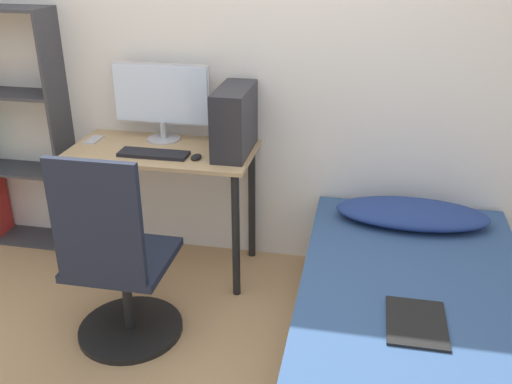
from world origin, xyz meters
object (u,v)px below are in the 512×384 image
(office_chair, at_px, (118,274))
(keyboard, at_px, (154,154))
(pc_tower, at_px, (234,121))
(monitor, at_px, (161,98))
(bed, at_px, (412,334))

(office_chair, bearing_deg, keyboard, 92.00)
(keyboard, xyz_separation_m, pc_tower, (0.43, 0.14, 0.17))
(monitor, relative_size, pc_tower, 1.37)
(office_chair, distance_m, bed, 1.41)
(bed, distance_m, keyboard, 1.63)
(keyboard, bearing_deg, pc_tower, 18.38)
(bed, bearing_deg, pc_tower, 144.17)
(keyboard, bearing_deg, bed, -22.06)
(monitor, bearing_deg, keyboard, -82.53)
(monitor, height_order, keyboard, monitor)
(bed, relative_size, keyboard, 4.91)
(monitor, xyz_separation_m, keyboard, (0.03, -0.26, -0.24))
(monitor, distance_m, keyboard, 0.36)
(keyboard, distance_m, pc_tower, 0.48)
(bed, height_order, pc_tower, pc_tower)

